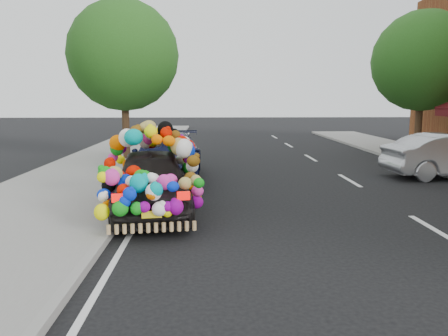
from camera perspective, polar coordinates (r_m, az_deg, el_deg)
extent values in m
plane|color=black|center=(8.01, 2.26, -8.45)|extent=(100.00, 100.00, 0.00)
cube|color=gray|center=(8.79, -27.20, -7.46)|extent=(4.00, 60.00, 0.12)
cube|color=gray|center=(8.16, -14.59, -7.93)|extent=(0.15, 60.00, 0.13)
cylinder|color=#332114|center=(17.45, -12.70, 5.39)|extent=(0.28, 0.28, 2.73)
sphere|color=#214D14|center=(17.49, -13.01, 14.14)|extent=(4.20, 4.20, 4.20)
cylinder|color=#332114|center=(19.62, 24.03, 5.08)|extent=(0.28, 0.28, 2.64)
sphere|color=#214D14|center=(19.65, 24.52, 12.60)|extent=(4.00, 4.00, 4.00)
imported|color=black|center=(9.39, -9.44, -1.73)|extent=(2.07, 4.11, 1.34)
cube|color=red|center=(7.44, -13.64, -3.83)|extent=(0.23, 0.09, 0.14)
cube|color=red|center=(7.44, -5.31, -3.63)|extent=(0.23, 0.09, 0.14)
cube|color=yellow|center=(7.48, -9.42, -6.00)|extent=(0.34, 0.08, 0.12)
imported|color=black|center=(13.02, -7.37, 1.39)|extent=(1.95, 4.76, 1.38)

